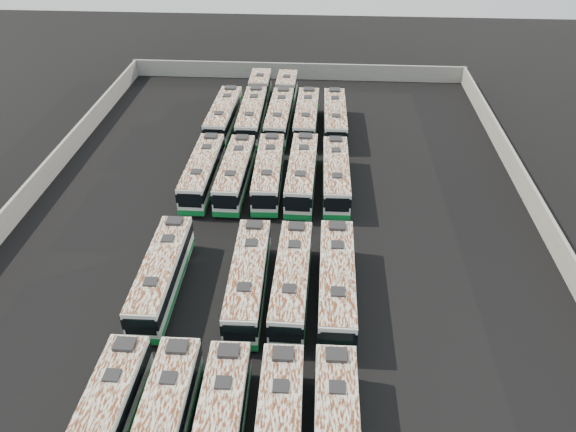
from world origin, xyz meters
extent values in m
plane|color=black|center=(0.00, 0.00, 0.00)|extent=(140.00, 140.00, 0.00)
cube|color=slate|center=(0.00, 36.30, 1.10)|extent=(45.20, 0.30, 2.20)
cube|color=slate|center=(22.30, 0.00, 1.10)|extent=(0.30, 73.20, 2.20)
cube|color=slate|center=(-22.30, 0.00, 1.10)|extent=(0.30, 73.20, 2.20)
cube|color=white|center=(-7.46, -20.46, 1.60)|extent=(2.47, 11.14, 2.55)
cube|color=black|center=(-7.46, -20.46, 2.02)|extent=(2.53, 11.21, 0.85)
cube|color=beige|center=(-7.46, -20.46, 2.90)|extent=(2.42, 10.92, 0.06)
cube|color=black|center=(-7.42, -18.02, 2.99)|extent=(0.89, 0.89, 0.13)
cube|color=black|center=(-7.39, -15.80, 3.04)|extent=(1.22, 1.04, 0.24)
cylinder|color=black|center=(-8.40, -16.89, 0.46)|extent=(0.27, 0.93, 0.93)
cylinder|color=black|center=(-6.42, -16.92, 0.46)|extent=(0.27, 0.93, 0.93)
cube|color=white|center=(-4.27, -20.41, 1.59)|extent=(2.38, 11.07, 2.53)
cube|color=black|center=(-4.27, -20.41, 2.01)|extent=(2.44, 11.13, 0.85)
cube|color=beige|center=(-4.27, -20.41, 2.88)|extent=(2.33, 10.85, 0.06)
cube|color=black|center=(-4.29, -17.98, 2.98)|extent=(0.88, 0.88, 0.13)
cube|color=black|center=(-4.30, -15.77, 3.02)|extent=(1.20, 1.02, 0.24)
cylinder|color=black|center=(-5.28, -16.88, 0.46)|extent=(0.26, 0.92, 0.92)
cylinder|color=black|center=(-3.31, -16.87, 0.46)|extent=(0.26, 0.92, 0.92)
cube|color=beige|center=(-1.20, -20.54, 2.89)|extent=(2.46, 10.89, 0.06)
cube|color=black|center=(-1.24, -18.11, 2.98)|extent=(0.89, 0.89, 0.13)
cube|color=black|center=(-1.29, -15.89, 3.03)|extent=(1.22, 1.04, 0.24)
cylinder|color=black|center=(-2.25, -17.02, 0.46)|extent=(0.28, 0.93, 0.92)
cylinder|color=black|center=(-0.28, -16.98, 0.46)|extent=(0.28, 0.93, 0.92)
cube|color=beige|center=(1.94, -20.61, 2.91)|extent=(2.46, 10.97, 0.07)
cube|color=black|center=(1.90, -18.16, 3.00)|extent=(0.90, 0.90, 0.13)
cube|color=black|center=(1.86, -15.93, 3.05)|extent=(1.23, 1.04, 0.24)
cylinder|color=black|center=(0.89, -17.06, 0.46)|extent=(0.28, 0.93, 0.93)
cylinder|color=black|center=(2.88, -17.03, 0.46)|extent=(0.28, 0.93, 0.93)
cube|color=beige|center=(4.95, -20.47, 2.90)|extent=(2.37, 10.92, 0.06)
cube|color=black|center=(4.93, -18.02, 3.00)|extent=(0.89, 0.89, 0.13)
cube|color=black|center=(4.91, -15.80, 3.04)|extent=(1.21, 1.03, 0.24)
cylinder|color=black|center=(3.93, -16.92, 0.46)|extent=(0.27, 0.93, 0.93)
cylinder|color=black|center=(5.91, -16.90, 0.46)|extent=(0.27, 0.93, 0.93)
cube|color=white|center=(-7.43, -7.73, 1.59)|extent=(2.38, 11.06, 2.53)
cube|color=#0F6E2F|center=(-7.43, -7.73, 0.66)|extent=(2.43, 11.11, 0.39)
cube|color=black|center=(-7.43, -7.73, 2.01)|extent=(2.44, 11.12, 0.85)
cube|color=black|center=(-7.39, -13.27, 1.89)|extent=(2.02, 0.07, 1.33)
cube|color=#0F6E2F|center=(-7.39, -13.27, 0.48)|extent=(2.30, 0.12, 0.26)
cube|color=beige|center=(-7.43, -7.73, 2.88)|extent=(2.33, 10.83, 0.06)
cube|color=black|center=(-7.41, -10.16, 2.97)|extent=(0.88, 0.88, 0.13)
cube|color=black|center=(-7.45, -5.30, 2.97)|extent=(0.88, 0.88, 0.13)
cube|color=black|center=(-7.47, -3.09, 3.02)|extent=(1.20, 1.02, 0.24)
cylinder|color=black|center=(-8.39, -11.27, 0.46)|extent=(0.26, 0.92, 0.92)
cylinder|color=black|center=(-6.42, -11.25, 0.46)|extent=(0.26, 0.92, 0.92)
cylinder|color=black|center=(-8.44, -4.20, 0.46)|extent=(0.26, 0.92, 0.92)
cylinder|color=black|center=(-6.47, -4.19, 0.46)|extent=(0.26, 0.92, 0.92)
cube|color=white|center=(-1.19, -7.84, 1.59)|extent=(2.51, 11.10, 2.54)
cube|color=#0F6E2F|center=(-1.19, -7.84, 0.66)|extent=(2.56, 11.16, 0.39)
cube|color=black|center=(-1.19, -7.84, 2.01)|extent=(2.57, 11.17, 0.85)
cube|color=black|center=(-1.08, -13.39, 1.89)|extent=(2.03, 0.10, 1.34)
cube|color=#0F6E2F|center=(-1.08, -13.39, 0.48)|extent=(2.31, 0.14, 0.26)
cube|color=beige|center=(-1.19, -7.84, 2.89)|extent=(2.46, 10.88, 0.06)
cube|color=black|center=(-1.14, -10.28, 2.98)|extent=(0.89, 0.89, 0.13)
cube|color=black|center=(-1.23, -5.41, 2.98)|extent=(0.89, 0.89, 0.13)
cube|color=black|center=(-1.27, -3.20, 3.02)|extent=(1.22, 1.04, 0.24)
cylinder|color=black|center=(-2.11, -11.40, 0.46)|extent=(0.28, 0.93, 0.92)
cylinder|color=black|center=(-0.13, -11.36, 0.46)|extent=(0.28, 0.93, 0.92)
cylinder|color=black|center=(-2.24, -4.32, 0.46)|extent=(0.28, 0.93, 0.92)
cylinder|color=black|center=(-0.27, -4.29, 0.46)|extent=(0.28, 0.93, 0.92)
cube|color=white|center=(1.88, -7.80, 1.58)|extent=(2.48, 11.06, 2.53)
cube|color=#0F6E2F|center=(1.88, -7.80, 0.66)|extent=(2.53, 11.11, 0.39)
cube|color=black|center=(1.88, -7.80, 2.00)|extent=(2.54, 11.12, 0.85)
cube|color=black|center=(1.79, -13.34, 1.88)|extent=(2.02, 0.09, 1.33)
cube|color=#0F6E2F|center=(1.79, -13.34, 0.48)|extent=(2.30, 0.14, 0.26)
cube|color=beige|center=(1.88, -7.80, 2.88)|extent=(2.43, 10.84, 0.06)
cube|color=black|center=(1.84, -10.23, 2.97)|extent=(0.89, 0.89, 0.13)
cube|color=black|center=(1.92, -5.38, 2.97)|extent=(0.89, 0.89, 0.13)
cube|color=black|center=(1.96, -3.17, 3.01)|extent=(1.21, 1.03, 0.24)
cylinder|color=black|center=(0.84, -11.32, 0.46)|extent=(0.27, 0.92, 0.92)
cylinder|color=black|center=(2.80, -11.35, 0.46)|extent=(0.27, 0.92, 0.92)
cylinder|color=black|center=(0.95, -4.26, 0.46)|extent=(0.27, 0.92, 0.92)
cylinder|color=black|center=(2.92, -4.29, 0.46)|extent=(0.27, 0.92, 0.92)
cube|color=white|center=(5.03, -7.94, 1.65)|extent=(2.41, 11.52, 2.64)
cube|color=#0F6E2F|center=(5.03, -7.94, 0.69)|extent=(2.46, 11.57, 0.40)
cube|color=black|center=(5.03, -7.94, 2.09)|extent=(2.47, 11.58, 0.88)
cube|color=black|center=(5.02, -13.72, 1.97)|extent=(2.11, 0.06, 1.39)
cube|color=#0F6E2F|center=(5.02, -13.72, 0.50)|extent=(2.40, 0.10, 0.27)
cube|color=beige|center=(5.03, -7.94, 3.00)|extent=(2.37, 11.28, 0.07)
cube|color=black|center=(5.03, -10.47, 3.10)|extent=(0.91, 0.91, 0.13)
cube|color=black|center=(5.03, -5.41, 3.10)|extent=(0.91, 0.91, 0.13)
cube|color=black|center=(5.04, -3.11, 3.15)|extent=(1.25, 1.06, 0.25)
cylinder|color=black|center=(4.00, -11.62, 0.48)|extent=(0.27, 0.96, 0.96)
cylinder|color=black|center=(6.05, -11.63, 0.48)|extent=(0.27, 0.96, 0.96)
cylinder|color=black|center=(4.01, -4.26, 0.48)|extent=(0.27, 0.96, 0.96)
cylinder|color=black|center=(6.06, -4.26, 0.48)|extent=(0.27, 0.96, 0.96)
cube|color=white|center=(-7.36, 7.15, 1.58)|extent=(2.38, 11.04, 2.53)
cube|color=#0F6E2F|center=(-7.36, 7.15, 0.66)|extent=(2.44, 11.09, 0.39)
cube|color=black|center=(-7.36, 7.15, 2.00)|extent=(2.45, 11.10, 0.85)
cube|color=black|center=(-7.41, 1.62, 1.88)|extent=(2.02, 0.08, 1.33)
cube|color=#0F6E2F|center=(-7.41, 1.62, 0.48)|extent=(2.30, 0.12, 0.26)
cube|color=beige|center=(-7.36, 7.15, 2.87)|extent=(2.34, 10.82, 0.06)
cube|color=black|center=(-7.38, 4.73, 2.97)|extent=(0.88, 0.88, 0.13)
cube|color=black|center=(-7.35, 9.58, 2.97)|extent=(0.88, 0.88, 0.13)
cube|color=black|center=(-7.33, 11.78, 3.01)|extent=(1.20, 1.02, 0.24)
cylinder|color=black|center=(-8.38, 3.63, 0.46)|extent=(0.26, 0.92, 0.92)
cylinder|color=black|center=(-6.41, 3.62, 0.46)|extent=(0.26, 0.92, 0.92)
cylinder|color=black|center=(-8.32, 10.69, 0.46)|extent=(0.26, 0.92, 0.92)
cylinder|color=black|center=(-6.35, 10.67, 0.46)|extent=(0.26, 0.92, 0.92)
cube|color=white|center=(-4.29, 7.09, 1.58)|extent=(2.48, 11.01, 2.51)
cube|color=#0F6E2F|center=(-4.29, 7.09, 0.66)|extent=(2.53, 11.06, 0.38)
cube|color=black|center=(-4.29, 7.09, 1.99)|extent=(2.54, 11.07, 0.84)
cube|color=black|center=(-4.39, 1.58, 1.87)|extent=(2.01, 0.10, 1.33)
cube|color=#0F6E2F|center=(-4.39, 1.58, 0.48)|extent=(2.29, 0.14, 0.26)
cube|color=beige|center=(-4.29, 7.09, 2.86)|extent=(2.43, 10.79, 0.06)
cube|color=black|center=(-4.33, 4.68, 2.95)|extent=(0.88, 0.88, 0.13)
cube|color=black|center=(-4.25, 9.50, 2.95)|extent=(0.88, 0.88, 0.13)
cube|color=black|center=(-4.21, 11.70, 3.00)|extent=(1.21, 1.03, 0.24)
cylinder|color=black|center=(-5.33, 3.60, 0.46)|extent=(0.27, 0.92, 0.91)
cylinder|color=black|center=(-3.37, 3.56, 0.46)|extent=(0.27, 0.92, 0.91)
cylinder|color=black|center=(-5.21, 10.62, 0.46)|extent=(0.27, 0.92, 0.91)
cylinder|color=black|center=(-3.25, 10.58, 0.46)|extent=(0.27, 0.92, 0.91)
cube|color=white|center=(-1.19, 7.36, 1.61)|extent=(2.58, 11.23, 2.56)
cube|color=#0F6E2F|center=(-1.19, 7.36, 0.67)|extent=(2.63, 11.28, 0.39)
cube|color=black|center=(-1.19, 7.36, 2.03)|extent=(2.64, 11.29, 0.86)
cube|color=black|center=(-1.06, 1.75, 1.91)|extent=(2.05, 0.11, 1.35)
cube|color=#0F6E2F|center=(-1.06, 1.75, 0.48)|extent=(2.33, 0.15, 0.26)
cube|color=beige|center=(-1.19, 7.36, 2.92)|extent=(2.53, 11.00, 0.07)
cube|color=black|center=(-1.13, 4.90, 3.01)|extent=(0.90, 0.90, 0.13)
cube|color=black|center=(-1.24, 9.82, 3.01)|extent=(0.90, 0.90, 0.13)
cube|color=black|center=(-1.29, 12.05, 3.05)|extent=(1.23, 1.05, 0.24)
cylinder|color=black|center=(-2.11, 3.76, 0.47)|extent=(0.28, 0.94, 0.93)
cylinder|color=black|center=(-0.11, 3.81, 0.47)|extent=(0.28, 0.94, 0.93)
cylinder|color=black|center=(-2.27, 10.91, 0.47)|extent=(0.28, 0.94, 0.93)
cylinder|color=black|center=(-0.27, 10.96, 0.47)|extent=(0.28, 0.94, 0.93)
cube|color=white|center=(1.92, 7.30, 1.65)|extent=(2.63, 11.54, 2.63)
cube|color=#0F6E2F|center=(1.92, 7.30, 0.69)|extent=(2.68, 11.59, 0.40)
cube|color=black|center=(1.92, 7.30, 2.09)|extent=(2.69, 11.60, 0.88)
cube|color=black|center=(1.80, 1.53, 1.96)|extent=(2.11, 0.10, 1.39)
cube|color=#0F6E2F|center=(1.80, 1.53, 0.50)|extent=(2.40, 0.15, 0.27)
cube|color=beige|center=(1.92, 7.30, 3.00)|extent=(2.58, 11.31, 0.07)
cube|color=black|center=(1.87, 4.77, 3.09)|extent=(0.93, 0.93, 0.13)
cube|color=black|center=(1.97, 9.83, 3.09)|extent=(0.93, 0.93, 0.13)
cube|color=black|center=(2.02, 12.13, 3.14)|extent=(1.27, 1.08, 0.25)
cylinder|color=black|center=(0.82, 3.64, 0.48)|extent=(0.29, 0.96, 0.96)
cylinder|color=black|center=(2.87, 3.60, 0.48)|extent=(0.29, 0.96, 0.96)
cylinder|color=black|center=(0.97, 11.00, 0.48)|extent=(0.29, 0.96, 0.96)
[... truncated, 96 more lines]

